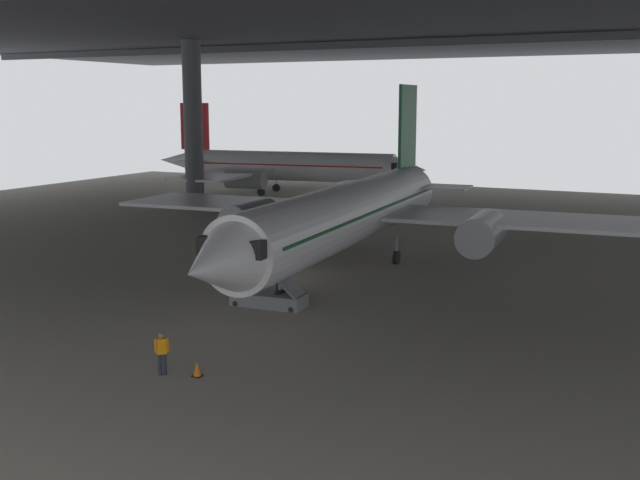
{
  "coord_description": "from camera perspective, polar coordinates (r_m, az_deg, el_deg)",
  "views": [
    {
      "loc": [
        20.19,
        -40.36,
        10.54
      ],
      "look_at": [
        0.96,
        -0.74,
        2.62
      ],
      "focal_mm": 43.17,
      "sensor_mm": 36.0,
      "label": 1
    }
  ],
  "objects": [
    {
      "name": "baggage_tug",
      "position": [
        57.56,
        -1.68,
        0.18
      ],
      "size": [
        1.96,
        2.49,
        0.9
      ],
      "color": "yellow",
      "rests_on": "ground_plane"
    },
    {
      "name": "crew_worker_by_stairs",
      "position": [
        42.35,
        -3.09,
        -2.98
      ],
      "size": [
        0.44,
        0.4,
        1.59
      ],
      "color": "#232838",
      "rests_on": "ground_plane"
    },
    {
      "name": "airplane_distant",
      "position": [
        88.96,
        -2.74,
        5.49
      ],
      "size": [
        32.77,
        31.84,
        10.42
      ],
      "color": "white",
      "rests_on": "ground_plane"
    },
    {
      "name": "ground_plane",
      "position": [
        46.35,
        -0.67,
        -2.95
      ],
      "size": [
        110.0,
        110.0,
        0.0
      ],
      "primitive_type": "plane",
      "color": "gray"
    },
    {
      "name": "crew_worker_near_nose",
      "position": [
        30.88,
        -11.64,
        -8.04
      ],
      "size": [
        0.45,
        0.4,
        1.72
      ],
      "color": "#232838",
      "rests_on": "ground_plane"
    },
    {
      "name": "hangar_structure",
      "position": [
        58.15,
        5.54,
        16.48
      ],
      "size": [
        121.0,
        99.0,
        17.59
      ],
      "color": "#4C4F54",
      "rests_on": "ground_plane"
    },
    {
      "name": "boarding_stairs",
      "position": [
        40.35,
        -3.9,
        -3.88
      ],
      "size": [
        4.36,
        1.74,
        4.74
      ],
      "color": "slate",
      "rests_on": "ground_plane"
    },
    {
      "name": "airplane_main",
      "position": [
        49.09,
        2.17,
        1.97
      ],
      "size": [
        36.78,
        38.08,
        11.85
      ],
      "color": "white",
      "rests_on": "ground_plane"
    },
    {
      "name": "traffic_cone_orange",
      "position": [
        30.69,
        -9.1,
        -9.45
      ],
      "size": [
        0.36,
        0.36,
        0.6
      ],
      "color": "black",
      "rests_on": "ground_plane"
    }
  ]
}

